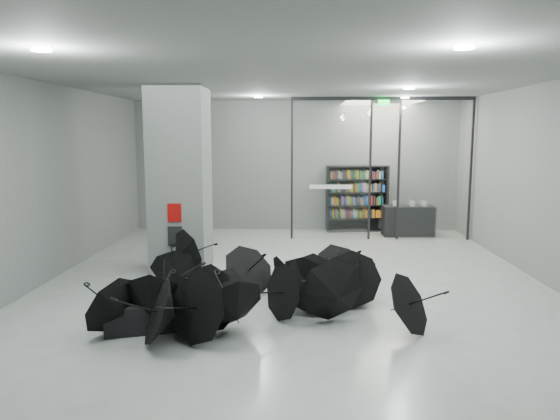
{
  "coord_description": "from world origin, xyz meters",
  "views": [
    {
      "loc": [
        0.07,
        -9.4,
        2.96
      ],
      "look_at": [
        -0.3,
        1.5,
        1.4
      ],
      "focal_mm": 33.86,
      "sensor_mm": 36.0,
      "label": 1
    }
  ],
  "objects_px": {
    "bench": "(150,315)",
    "shop_counter": "(408,221)",
    "column": "(180,179)",
    "bookshelf": "(357,199)",
    "umbrella_cluster": "(257,296)"
  },
  "relations": [
    {
      "from": "bench",
      "to": "shop_counter",
      "type": "bearing_deg",
      "value": 37.65
    },
    {
      "from": "column",
      "to": "bookshelf",
      "type": "xyz_separation_m",
      "value": [
        4.39,
        4.75,
        -0.99
      ]
    },
    {
      "from": "bench",
      "to": "umbrella_cluster",
      "type": "distance_m",
      "value": 1.75
    },
    {
      "from": "column",
      "to": "umbrella_cluster",
      "type": "distance_m",
      "value": 3.92
    },
    {
      "from": "bench",
      "to": "shop_counter",
      "type": "height_order",
      "value": "shop_counter"
    },
    {
      "from": "column",
      "to": "shop_counter",
      "type": "xyz_separation_m",
      "value": [
        5.83,
        4.06,
        -1.56
      ]
    },
    {
      "from": "bookshelf",
      "to": "umbrella_cluster",
      "type": "bearing_deg",
      "value": -116.32
    },
    {
      "from": "bench",
      "to": "shop_counter",
      "type": "xyz_separation_m",
      "value": [
        5.51,
        7.76,
        0.23
      ]
    },
    {
      "from": "bookshelf",
      "to": "umbrella_cluster",
      "type": "relative_size",
      "value": 0.37
    },
    {
      "from": "column",
      "to": "bench",
      "type": "relative_size",
      "value": 2.99
    },
    {
      "from": "bookshelf",
      "to": "shop_counter",
      "type": "bearing_deg",
      "value": -34.09
    },
    {
      "from": "shop_counter",
      "to": "column",
      "type": "bearing_deg",
      "value": -146.68
    },
    {
      "from": "shop_counter",
      "to": "bench",
      "type": "bearing_deg",
      "value": -126.94
    },
    {
      "from": "bench",
      "to": "shop_counter",
      "type": "relative_size",
      "value": 0.9
    },
    {
      "from": "bench",
      "to": "umbrella_cluster",
      "type": "xyz_separation_m",
      "value": [
        1.59,
        0.72,
        0.1
      ]
    }
  ]
}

